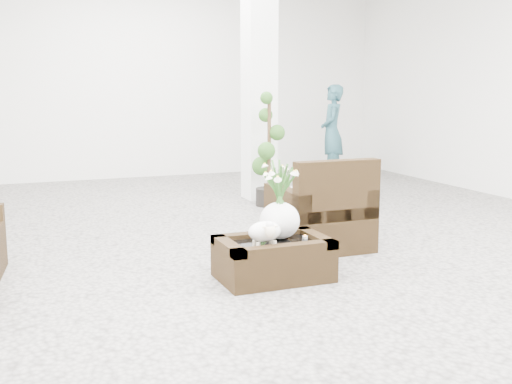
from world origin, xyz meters
name	(u,v)px	position (x,y,z in m)	size (l,w,h in m)	color
ground	(252,254)	(0.00, 0.00, 0.00)	(11.00, 11.00, 0.00)	gray
column	(259,73)	(1.20, 2.80, 1.75)	(0.40, 0.40, 3.50)	white
coffee_table	(273,261)	(-0.12, -0.78, 0.16)	(0.90, 0.60, 0.31)	black
sheep_figurine	(265,234)	(-0.24, -0.88, 0.42)	(0.28, 0.23, 0.21)	white
planter_narcissus	(280,192)	(-0.02, -0.68, 0.71)	(0.44, 0.44, 0.80)	white
tealight	(305,237)	(0.18, -0.76, 0.33)	(0.04, 0.04, 0.03)	white
armchair	(320,202)	(0.72, 0.01, 0.45)	(0.85, 0.82, 0.91)	black
topiary	(269,151)	(1.11, 2.22, 0.74)	(0.39, 0.39, 1.48)	#264D18
shopper	(332,132)	(3.07, 4.12, 0.80)	(0.58, 0.38, 1.60)	#2E5B66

